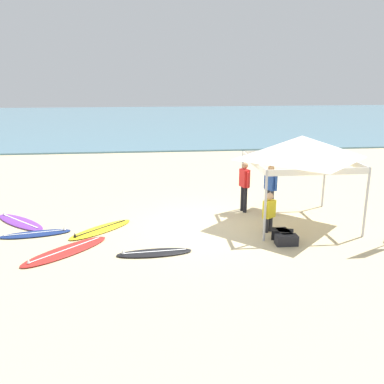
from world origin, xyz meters
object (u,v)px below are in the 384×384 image
object	(u,v)px
surfboard_red	(65,251)
surfboard_yellow	(101,229)
surfboard_black	(154,253)
person_yellow	(269,211)
gear_bag_by_pole	(284,235)
canopy_tent	(301,148)
surfboard_navy	(36,234)
gear_bag_near_tent	(286,240)
surfboard_purple	(20,222)
person_blue	(270,187)
person_red	(244,184)
gear_bag_on_sand	(282,235)

from	to	relation	value
surfboard_red	surfboard_yellow	distance (m)	1.72
surfboard_black	person_yellow	xyz separation A→B (m)	(3.43, 1.29, 0.62)
surfboard_black	gear_bag_by_pole	bearing A→B (deg)	9.04
canopy_tent	surfboard_yellow	size ratio (longest dim) A/B	1.50
surfboard_navy	gear_bag_near_tent	bearing A→B (deg)	-11.98
surfboard_purple	surfboard_red	xyz separation A→B (m)	(1.84, -2.49, -0.00)
surfboard_black	person_blue	distance (m)	4.86
person_blue	gear_bag_near_tent	world-z (taller)	person_blue
surfboard_purple	person_yellow	xyz separation A→B (m)	(7.59, -1.56, 0.62)
person_blue	gear_bag_by_pole	xyz separation A→B (m)	(-0.21, -2.19, -0.85)
canopy_tent	surfboard_navy	world-z (taller)	canopy_tent
canopy_tent	surfboard_red	xyz separation A→B (m)	(-6.89, -1.69, -2.35)
gear_bag_near_tent	surfboard_red	bearing A→B (deg)	178.84
surfboard_red	person_red	size ratio (longest dim) A/B	1.36
surfboard_black	surfboard_navy	size ratio (longest dim) A/B	0.97
person_yellow	gear_bag_on_sand	distance (m)	0.85
surfboard_purple	person_blue	size ratio (longest dim) A/B	1.24
surfboard_red	surfboard_navy	bearing A→B (deg)	128.40
person_red	gear_bag_on_sand	distance (m)	2.79
person_blue	person_yellow	distance (m)	1.58
gear_bag_on_sand	gear_bag_by_pole	bearing A→B (deg)	-77.46
surfboard_black	surfboard_yellow	xyz separation A→B (m)	(-1.57, 1.90, -0.00)
canopy_tent	surfboard_navy	distance (m)	8.32
canopy_tent	surfboard_purple	bearing A→B (deg)	174.78
canopy_tent	person_blue	distance (m)	1.72
surfboard_navy	gear_bag_by_pole	world-z (taller)	gear_bag_by_pole
surfboard_navy	person_red	world-z (taller)	person_red
person_yellow	person_red	bearing A→B (deg)	98.93
canopy_tent	gear_bag_on_sand	xyz separation A→B (m)	(-0.91, -1.40, -2.25)
gear_bag_near_tent	gear_bag_on_sand	size ratio (longest dim) A/B	1.00
surfboard_purple	gear_bag_near_tent	xyz separation A→B (m)	(7.81, -2.61, 0.10)
surfboard_navy	person_yellow	xyz separation A→B (m)	(6.84, -0.44, 0.62)
surfboard_yellow	surfboard_navy	size ratio (longest dim) A/B	0.98
person_yellow	surfboard_black	bearing A→B (deg)	-159.35
person_blue	gear_bag_on_sand	world-z (taller)	person_blue
surfboard_navy	surfboard_red	bearing A→B (deg)	-51.60
surfboard_black	gear_bag_near_tent	distance (m)	3.65
surfboard_navy	gear_bag_by_pole	size ratio (longest dim) A/B	3.44
surfboard_yellow	gear_bag_near_tent	distance (m)	5.47
surfboard_navy	person_blue	distance (m)	7.43
gear_bag_by_pole	gear_bag_on_sand	world-z (taller)	same
person_blue	surfboard_purple	bearing A→B (deg)	179.45
surfboard_navy	person_yellow	bearing A→B (deg)	-3.71
surfboard_yellow	person_yellow	bearing A→B (deg)	-6.99
surfboard_black	person_yellow	size ratio (longest dim) A/B	1.67
canopy_tent	surfboard_red	bearing A→B (deg)	-166.18
surfboard_purple	surfboard_yellow	xyz separation A→B (m)	(2.60, -0.95, 0.00)
surfboard_red	surfboard_purple	bearing A→B (deg)	126.48
canopy_tent	gear_bag_by_pole	xyz separation A→B (m)	(-0.89, -1.47, -2.25)
gear_bag_near_tent	gear_bag_by_pole	size ratio (longest dim) A/B	1.00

